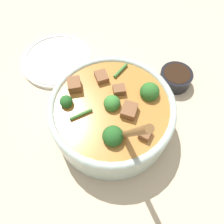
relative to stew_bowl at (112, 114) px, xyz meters
name	(u,v)px	position (x,y,z in m)	size (l,w,h in m)	color
ground_plane	(112,124)	(0.00, 0.00, -0.06)	(4.00, 4.00, 0.00)	#C6B293
stew_bowl	(112,114)	(0.00, 0.00, 0.00)	(0.28, 0.28, 0.27)	#B2C6BC
condiment_bowl	(176,77)	(0.14, 0.17, -0.03)	(0.09, 0.09, 0.04)	black
empty_plate	(57,59)	(-0.21, 0.17, -0.05)	(0.21, 0.21, 0.02)	white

